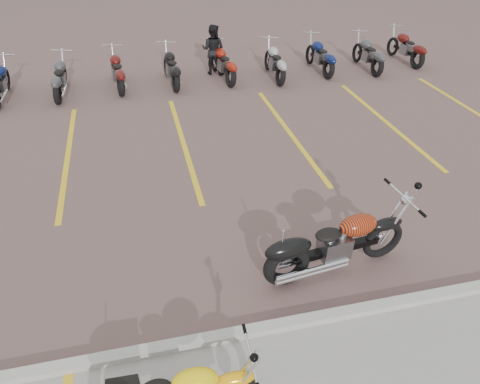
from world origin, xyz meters
name	(u,v)px	position (x,y,z in m)	size (l,w,h in m)	color
ground	(215,246)	(0.00, 0.00, 0.00)	(100.00, 100.00, 0.00)	brown
curb	(242,333)	(0.00, -2.00, 0.06)	(60.00, 0.18, 0.12)	#ADAAA3
parking_stripes	(183,143)	(0.00, 4.00, 0.00)	(38.00, 5.50, 0.01)	gold
flame_cruiser	(333,246)	(1.70, -1.04, 0.51)	(2.49, 0.51, 1.02)	black
person_b	(213,50)	(1.68, 8.81, 0.80)	(0.78, 0.61, 1.60)	black
bg_bike_row	(143,68)	(-0.65, 8.27, 0.55)	(18.85, 2.02, 1.10)	black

